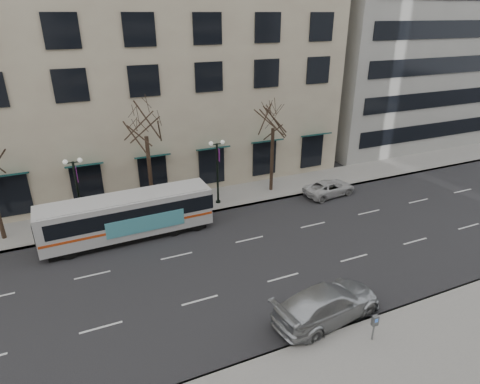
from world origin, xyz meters
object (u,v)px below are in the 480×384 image
lamp_post_left (78,191)px  white_pickup (329,188)px  silver_car (328,303)px  tree_far_mid (145,123)px  tree_far_right (273,116)px  pay_station (375,323)px  lamp_post_right (218,169)px  city_bus (129,215)px

lamp_post_left → white_pickup: size_ratio=1.16×
silver_car → white_pickup: (8.70, 12.22, -0.22)m
tree_far_mid → tree_far_right: (10.00, -0.00, -0.48)m
pay_station → white_pickup: bearing=67.9°
lamp_post_left → lamp_post_right: same height
white_pickup → lamp_post_right: bearing=71.3°
lamp_post_left → city_bus: size_ratio=0.47×
tree_far_right → city_bus: size_ratio=0.72×
tree_far_mid → silver_car: tree_far_mid is taller
tree_far_mid → silver_car: size_ratio=1.46×
city_bus → white_pickup: (16.24, 0.40, -1.02)m
lamp_post_right → lamp_post_left: bearing=180.0°
tree_far_mid → silver_car: 16.89m
tree_far_right → city_bus: 13.41m
tree_far_right → lamp_post_right: (-4.99, -0.60, -3.48)m
silver_car → tree_far_mid: bearing=12.2°
tree_far_mid → lamp_post_right: 6.41m
silver_car → pay_station: bearing=-164.0°
tree_far_mid → pay_station: tree_far_mid is taller
lamp_post_right → silver_car: (0.36, -14.22, -2.10)m
tree_far_mid → city_bus: size_ratio=0.77×
tree_far_mid → lamp_post_left: 6.40m
tree_far_mid → lamp_post_left: (-4.99, -0.60, -3.96)m
lamp_post_left → silver_car: size_ratio=0.89×
pay_station → tree_far_mid: bearing=116.5°
lamp_post_right → city_bus: bearing=-161.5°
lamp_post_right → silver_car: lamp_post_right is taller
tree_far_mid → white_pickup: 15.63m
tree_far_right → pay_station: 18.20m
city_bus → tree_far_mid: bearing=52.5°
silver_car → pay_station: size_ratio=4.33×
lamp_post_right → tree_far_right: bearing=6.9°
tree_far_mid → lamp_post_left: size_ratio=1.64×
tree_far_right → lamp_post_right: size_ratio=1.55×
tree_far_mid → lamp_post_left: bearing=-173.1°
tree_far_right → pay_station: (-3.66, -17.03, -5.29)m
silver_car → pay_station: (0.97, -2.20, 0.28)m
lamp_post_left → pay_station: (11.33, -16.43, -1.82)m
silver_car → lamp_post_left: bearing=28.4°
tree_far_right → silver_car: (-4.63, -14.82, -5.57)m
lamp_post_left → tree_far_right: bearing=2.3°
lamp_post_right → city_bus: size_ratio=0.47×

